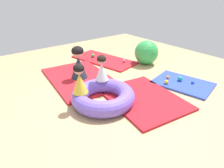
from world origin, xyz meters
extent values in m
plane|color=tan|center=(0.00, 0.00, 0.00)|extent=(8.00, 8.00, 0.00)
cube|color=#2D47B7|center=(0.44, 1.68, 0.02)|extent=(1.31, 1.06, 0.04)
cube|color=red|center=(-1.80, 1.24, 0.02)|extent=(1.93, 1.17, 0.04)
cube|color=#B21923|center=(0.35, 0.57, 0.02)|extent=(1.66, 1.39, 0.04)
cube|color=red|center=(-1.15, 0.09, 0.02)|extent=(2.00, 1.44, 0.04)
torus|color=#7056D1|center=(0.00, -0.09, 0.14)|extent=(1.12, 1.12, 0.28)
cone|color=white|center=(-0.32, 0.12, 0.44)|extent=(0.35, 0.35, 0.32)
sphere|color=tan|center=(-0.32, 0.12, 0.68)|extent=(0.16, 0.16, 0.16)
ellipsoid|color=black|center=(-0.32, 0.12, 0.70)|extent=(0.18, 0.18, 0.14)
cone|color=yellow|center=(-0.14, -0.45, 0.45)|extent=(0.29, 0.29, 0.34)
sphere|color=tan|center=(-0.14, -0.45, 0.70)|extent=(0.17, 0.17, 0.17)
ellipsoid|color=black|center=(-0.14, -0.45, 0.71)|extent=(0.18, 0.18, 0.14)
cone|color=#232D3D|center=(-1.15, 0.09, 0.28)|extent=(0.49, 0.49, 0.48)
sphere|color=#DBAD89|center=(-1.15, 0.09, 0.63)|extent=(0.24, 0.24, 0.24)
ellipsoid|color=black|center=(-1.15, 0.09, 0.65)|extent=(0.26, 0.26, 0.20)
sphere|color=orange|center=(-1.86, 1.31, 0.07)|extent=(0.06, 0.06, 0.06)
sphere|color=yellow|center=(0.26, 1.35, 0.08)|extent=(0.09, 0.09, 0.09)
sphere|color=red|center=(-0.67, -0.08, 0.09)|extent=(0.09, 0.09, 0.09)
sphere|color=green|center=(-2.13, 1.09, 0.09)|extent=(0.10, 0.10, 0.10)
sphere|color=teal|center=(0.35, 1.70, 0.09)|extent=(0.10, 0.10, 0.10)
sphere|color=pink|center=(-1.26, 1.51, 0.08)|extent=(0.08, 0.08, 0.08)
sphere|color=blue|center=(0.59, 1.80, 0.07)|extent=(0.07, 0.07, 0.07)
sphere|color=orange|center=(0.11, 1.59, 0.07)|extent=(0.07, 0.07, 0.07)
sphere|color=green|center=(-0.90, 1.97, 0.31)|extent=(0.62, 0.62, 0.62)
camera|label=1|loc=(2.45, -1.82, 1.89)|focal=31.66mm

